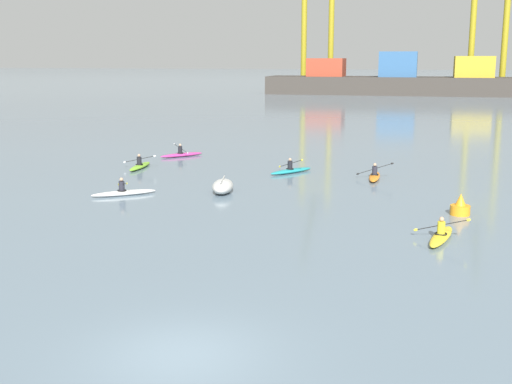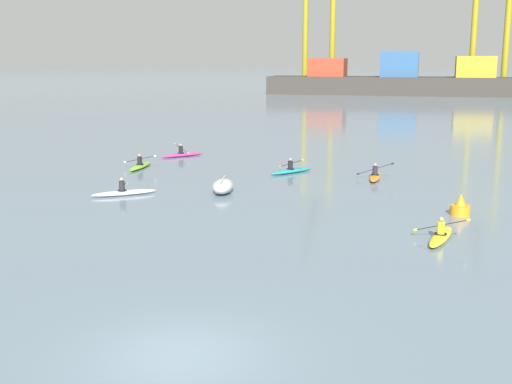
{
  "view_description": "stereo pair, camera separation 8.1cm",
  "coord_description": "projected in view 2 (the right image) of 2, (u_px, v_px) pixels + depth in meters",
  "views": [
    {
      "loc": [
        5.35,
        -13.85,
        7.06
      ],
      "look_at": [
        -2.36,
        16.69,
        0.6
      ],
      "focal_mm": 46.04,
      "sensor_mm": 36.0,
      "label": 1
    },
    {
      "loc": [
        5.43,
        -13.83,
        7.06
      ],
      "look_at": [
        -2.36,
        16.69,
        0.6
      ],
      "focal_mm": 46.04,
      "sensor_mm": 36.0,
      "label": 2
    }
  ],
  "objects": [
    {
      "name": "kayak_teal",
      "position": [
        291.0,
        170.0,
        40.91
      ],
      "size": [
        2.45,
        3.12,
        1.02
      ],
      "color": "teal",
      "rests_on": "ground"
    },
    {
      "name": "channel_buoy",
      "position": [
        460.0,
        207.0,
        29.94
      ],
      "size": [
        0.9,
        0.9,
        1.0
      ],
      "color": "orange",
      "rests_on": "ground"
    },
    {
      "name": "kayak_lime",
      "position": [
        140.0,
        166.0,
        42.67
      ],
      "size": [
        2.25,
        3.43,
        0.95
      ],
      "color": "#7ABC2D",
      "rests_on": "ground"
    },
    {
      "name": "ground_plane",
      "position": [
        180.0,
        355.0,
        15.86
      ],
      "size": [
        800.0,
        800.0,
        0.0
      ],
      "primitive_type": "plane",
      "color": "slate"
    },
    {
      "name": "gantry_crane_west",
      "position": [
        319.0,
        9.0,
        138.28
      ],
      "size": [
        7.05,
        19.52,
        35.37
      ],
      "color": "olive",
      "rests_on": "ground"
    },
    {
      "name": "kayak_magenta",
      "position": [
        182.0,
        154.0,
        47.7
      ],
      "size": [
        2.71,
        2.94,
        0.95
      ],
      "color": "#C13384",
      "rests_on": "ground"
    },
    {
      "name": "kayak_orange",
      "position": [
        375.0,
        176.0,
        38.95
      ],
      "size": [
        2.19,
        3.41,
        1.04
      ],
      "color": "orange",
      "rests_on": "ground"
    },
    {
      "name": "container_barge",
      "position": [
        400.0,
        81.0,
        126.77
      ],
      "size": [
        50.6,
        9.45,
        8.22
      ],
      "color": "#38332D",
      "rests_on": "ground"
    },
    {
      "name": "kayak_yellow",
      "position": [
        441.0,
        236.0,
        25.88
      ],
      "size": [
        2.17,
        3.45,
        1.01
      ],
      "color": "yellow",
      "rests_on": "ground"
    },
    {
      "name": "kayak_white",
      "position": [
        124.0,
        192.0,
        34.26
      ],
      "size": [
        3.04,
        2.57,
        0.95
      ],
      "color": "silver",
      "rests_on": "ground"
    },
    {
      "name": "capsized_dinghy",
      "position": [
        223.0,
        186.0,
        34.89
      ],
      "size": [
        1.57,
        2.76,
        0.76
      ],
      "color": "beige",
      "rests_on": "ground"
    }
  ]
}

